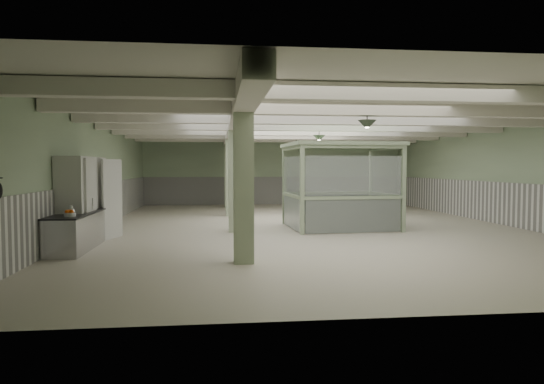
{
  "coord_description": "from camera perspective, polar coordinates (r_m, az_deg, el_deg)",
  "views": [
    {
      "loc": [
        -3.04,
        -16.27,
        2.05
      ],
      "look_at": [
        -1.44,
        -1.98,
        1.3
      ],
      "focal_mm": 32.0,
      "sensor_mm": 36.0,
      "label": 1
    }
  ],
  "objects": [
    {
      "name": "column_a",
      "position": [
        10.28,
        -3.37,
        1.58
      ],
      "size": [
        0.42,
        0.42,
        3.6
      ],
      "primitive_type": "cube",
      "color": "#A3B390",
      "rests_on": "floor"
    },
    {
      "name": "pendant_mid",
      "position": [
        17.17,
        5.56,
        6.31
      ],
      "size": [
        0.44,
        0.44,
        0.22
      ],
      "primitive_type": "cone",
      "rotation": [
        3.14,
        0.0,
        0.0
      ],
      "color": "#354332",
      "rests_on": "ceiling"
    },
    {
      "name": "filing_cabinet",
      "position": [
        17.17,
        14.24,
        -2.09
      ],
      "size": [
        0.53,
        0.61,
        1.12
      ],
      "primitive_type": "cube",
      "rotation": [
        0.0,
        0.0,
        -0.39
      ],
      "color": "#525345",
      "rests_on": "floor"
    },
    {
      "name": "orange_bowl",
      "position": [
        11.99,
        -22.68,
        -2.53
      ],
      "size": [
        0.33,
        0.33,
        0.09
      ],
      "primitive_type": "cylinder",
      "rotation": [
        0.0,
        0.0,
        -0.33
      ],
      "color": "#B2B2B7",
      "rests_on": "prep_counter"
    },
    {
      "name": "walkin_cooler",
      "position": [
        13.93,
        -21.29,
        -0.65
      ],
      "size": [
        1.0,
        2.65,
        2.43
      ],
      "color": "silver",
      "rests_on": "floor"
    },
    {
      "name": "column_b",
      "position": [
        15.28,
        -4.36,
        2.04
      ],
      "size": [
        0.42,
        0.42,
        3.6
      ],
      "primitive_type": "cube",
      "color": "#A3B390",
      "rests_on": "floor"
    },
    {
      "name": "prep_counter",
      "position": [
        13.86,
        -21.02,
        -3.8
      ],
      "size": [
        0.81,
        4.63,
        0.91
      ],
      "color": "#AFAFB4",
      "rests_on": "floor"
    },
    {
      "name": "beam_f",
      "position": [
        21.53,
        1.76,
        6.64
      ],
      "size": [
        13.9,
        0.35,
        0.32
      ],
      "primitive_type": "cube",
      "color": "white",
      "rests_on": "ceiling"
    },
    {
      "name": "wainscot_right",
      "position": [
        19.15,
        25.18,
        -1.19
      ],
      "size": [
        0.05,
        19.9,
        1.5
      ],
      "primitive_type": "cube",
      "color": "white",
      "rests_on": "floor"
    },
    {
      "name": "floor",
      "position": [
        16.68,
        4.18,
        -4.08
      ],
      "size": [
        20.0,
        20.0,
        0.0
      ],
      "primitive_type": "plane",
      "color": "beige",
      "rests_on": "ground"
    },
    {
      "name": "ceiling",
      "position": [
        16.62,
        4.23,
        8.33
      ],
      "size": [
        14.0,
        20.0,
        0.02
      ],
      "primitive_type": "cube",
      "color": "beige",
      "rests_on": "wall_back"
    },
    {
      "name": "wainscot_left",
      "position": [
        16.79,
        -19.93,
        -1.63
      ],
      "size": [
        0.05,
        19.9,
        1.5
      ],
      "primitive_type": "cube",
      "color": "white",
      "rests_on": "floor"
    },
    {
      "name": "beam_g",
      "position": [
        24.0,
        0.91,
        6.26
      ],
      "size": [
        13.9,
        0.35,
        0.32
      ],
      "primitive_type": "cube",
      "color": "white",
      "rests_on": "ceiling"
    },
    {
      "name": "pendant_back",
      "position": [
        22.08,
        2.86,
        5.58
      ],
      "size": [
        0.44,
        0.44,
        0.22
      ],
      "primitive_type": "cone",
      "rotation": [
        3.14,
        0.0,
        0.0
      ],
      "color": "#354332",
      "rests_on": "ceiling"
    },
    {
      "name": "pendant_front",
      "position": [
        11.85,
        11.12,
        7.77
      ],
      "size": [
        0.44,
        0.44,
        0.22
      ],
      "primitive_type": "cone",
      "rotation": [
        3.14,
        0.0,
        0.0
      ],
      "color": "#354332",
      "rests_on": "ceiling"
    },
    {
      "name": "pitcher_far",
      "position": [
        12.85,
        -22.27,
        -1.75
      ],
      "size": [
        0.22,
        0.24,
        0.28
      ],
      "primitive_type": null,
      "rotation": [
        0.0,
        0.0,
        -0.15
      ],
      "color": "#AFAFB4",
      "rests_on": "prep_counter"
    },
    {
      "name": "beam_c",
      "position": [
        14.17,
        6.11,
        8.52
      ],
      "size": [
        13.9,
        0.35,
        0.32
      ],
      "primitive_type": "cube",
      "color": "white",
      "rests_on": "ceiling"
    },
    {
      "name": "wall_front",
      "position": [
        6.97,
        19.48,
        0.74
      ],
      "size": [
        14.0,
        0.02,
        3.6
      ],
      "primitive_type": "cube",
      "color": "#A5BE98",
      "rests_on": "floor"
    },
    {
      "name": "beam_a",
      "position": [
        9.38,
        12.86,
        11.3
      ],
      "size": [
        13.9,
        0.35,
        0.32
      ],
      "primitive_type": "cube",
      "color": "white",
      "rests_on": "ceiling"
    },
    {
      "name": "pitcher_near",
      "position": [
        12.09,
        -22.54,
        -2.09
      ],
      "size": [
        0.24,
        0.25,
        0.26
      ],
      "primitive_type": null,
      "rotation": [
        0.0,
        0.0,
        -0.38
      ],
      "color": "#AFAFB4",
      "rests_on": "prep_counter"
    },
    {
      "name": "guard_booth",
      "position": [
        16.32,
        8.03,
        2.39
      ],
      "size": [
        3.68,
        3.18,
        2.84
      ],
      "rotation": [
        0.0,
        0.0,
        0.06
      ],
      "color": "#9CB08D",
      "rests_on": "floor"
    },
    {
      "name": "column_d",
      "position": [
        24.27,
        -5.12,
        2.39
      ],
      "size": [
        0.42,
        0.42,
        3.6
      ],
      "primitive_type": "cube",
      "color": "#A3B390",
      "rests_on": "floor"
    },
    {
      "name": "wall_left",
      "position": [
        16.74,
        -20.08,
        1.95
      ],
      "size": [
        0.02,
        20.0,
        3.6
      ],
      "primitive_type": "cube",
      "color": "#A5BE98",
      "rests_on": "floor"
    },
    {
      "name": "beam_b",
      "position": [
        11.75,
        8.78,
        9.64
      ],
      "size": [
        13.9,
        0.35,
        0.32
      ],
      "primitive_type": "cube",
      "color": "white",
      "rests_on": "ceiling"
    },
    {
      "name": "veg_colander",
      "position": [
        15.44,
        -19.45,
        -1.07
      ],
      "size": [
        0.58,
        0.58,
        0.21
      ],
      "primitive_type": null,
      "rotation": [
        0.0,
        0.0,
        -0.36
      ],
      "color": "#424146",
      "rests_on": "prep_counter"
    },
    {
      "name": "beam_d",
      "position": [
        16.61,
        4.22,
        7.71
      ],
      "size": [
        13.9,
        0.35,
        0.32
      ],
      "primitive_type": "cube",
      "color": "white",
      "rests_on": "ceiling"
    },
    {
      "name": "wainscot_back",
      "position": [
        26.45,
        0.22,
        0.17
      ],
      "size": [
        13.9,
        0.05,
        1.5
      ],
      "primitive_type": "cube",
      "color": "white",
      "rests_on": "floor"
    },
    {
      "name": "beam_e",
      "position": [
        19.06,
        2.83,
        7.11
      ],
      "size": [
        13.9,
        0.35,
        0.32
      ],
      "primitive_type": "cube",
      "color": "white",
      "rests_on": "ceiling"
    },
    {
      "name": "wall_right",
      "position": [
        19.12,
        25.31,
        1.95
      ],
      "size": [
        0.02,
        20.0,
        3.6
      ],
      "primitive_type": "cube",
      "color": "#A5BE98",
      "rests_on": "floor"
    },
    {
      "name": "column_c",
      "position": [
        20.28,
        -4.86,
        2.27
      ],
      "size": [
        0.42,
        0.42,
        3.6
      ],
      "primitive_type": "cube",
      "color": "#A3B390",
      "rests_on": "floor"
    },
    {
      "name": "girder",
      "position": [
        16.33,
        -4.51,
        7.65
      ],
      "size": [
        0.45,
        19.9,
        0.4
      ],
      "primitive_type": "cube",
      "color": "white",
      "rests_on": "ceiling"
    },
    {
      "name": "wall_back",
      "position": [
        26.44,
        0.22,
        2.45
      ],
      "size": [
        14.0,
        0.02,
        3.6
      ],
      "primitive_type": "cube",
      "color": "#A5BE98",
      "rests_on": "floor"
    }
  ]
}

